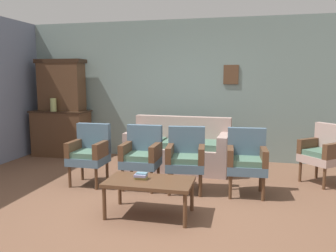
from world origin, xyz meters
name	(u,v)px	position (x,y,z in m)	size (l,w,h in m)	color
ground_plane	(147,205)	(0.00, 0.00, 0.00)	(7.68, 7.68, 0.00)	brown
wall_back_with_decor	(184,90)	(0.00, 2.63, 1.35)	(6.40, 0.09, 2.70)	gray
side_cabinet	(62,133)	(-2.49, 2.25, 0.47)	(1.16, 0.55, 0.93)	brown
cabinet_upper_hutch	(61,85)	(-2.49, 2.33, 1.45)	(0.99, 0.38, 1.03)	brown
vase_on_cabinet	(53,105)	(-2.53, 2.07, 1.06)	(0.12, 0.12, 0.26)	tan
floral_couch	(179,150)	(0.07, 1.77, 0.33)	(1.79, 0.89, 0.90)	tan
armchair_near_couch_end	(90,151)	(-1.08, 0.64, 0.50)	(0.53, 0.50, 0.90)	slate
armchair_by_doorway	(142,154)	(-0.27, 0.66, 0.50)	(0.52, 0.49, 0.90)	slate
armchair_row_middle	(186,156)	(0.38, 0.65, 0.50)	(0.57, 0.54, 0.90)	slate
armchair_near_cabinet	(247,158)	(1.21, 0.70, 0.50)	(0.54, 0.51, 0.90)	slate
wingback_chair_by_fireplace	(324,151)	(2.35, 1.45, 0.50)	(0.71, 0.71, 0.90)	tan
coffee_table	(149,184)	(0.12, -0.29, 0.38)	(1.00, 0.56, 0.42)	brown
book_stack_on_table	(141,176)	(0.01, -0.27, 0.46)	(0.15, 0.11, 0.07)	olive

